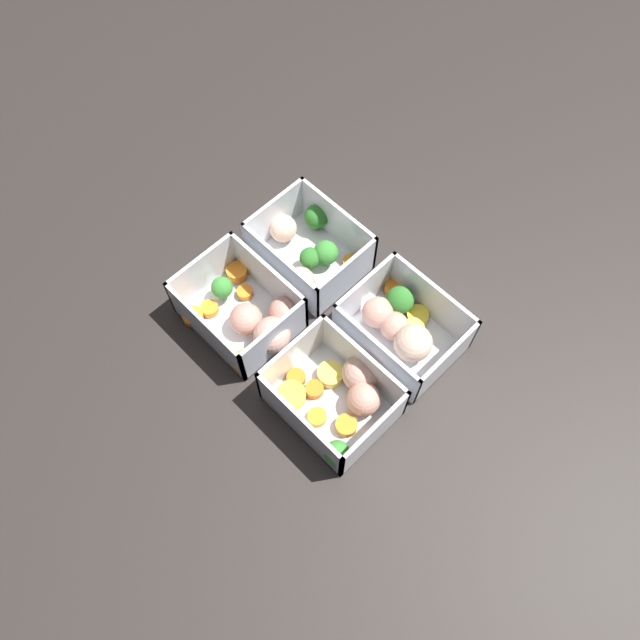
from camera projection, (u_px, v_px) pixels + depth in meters
name	position (u px, v px, depth m)	size (l,w,h in m)	color
ground_plane	(320.00, 329.00, 0.85)	(4.00, 4.00, 0.00)	#282321
container_near_left	(401.00, 326.00, 0.82)	(0.15, 0.12, 0.08)	silver
container_near_right	(307.00, 249.00, 0.88)	(0.15, 0.14, 0.08)	silver
container_far_left	(340.00, 395.00, 0.78)	(0.15, 0.14, 0.08)	silver
container_far_right	(250.00, 315.00, 0.83)	(0.16, 0.13, 0.08)	silver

